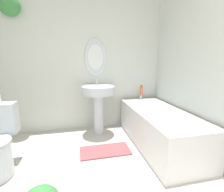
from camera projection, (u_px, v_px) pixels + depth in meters
name	position (u px, v px, depth m)	size (l,w,h in m)	color
wall_back	(82.00, 61.00, 2.86)	(2.88, 0.30, 2.40)	silver
wall_right	(214.00, 65.00, 1.89)	(0.06, 2.78, 2.40)	silver
pedestal_sink	(98.00, 98.00, 2.72)	(0.55, 0.55, 0.95)	silver
bathtub	(159.00, 127.00, 2.44)	(0.71, 1.64, 0.62)	silver
shampoo_bottle	(141.00, 91.00, 3.07)	(0.06, 0.06, 0.19)	#DB6633
bath_mat	(105.00, 151.00, 2.29)	(0.70, 0.35, 0.02)	#934C51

